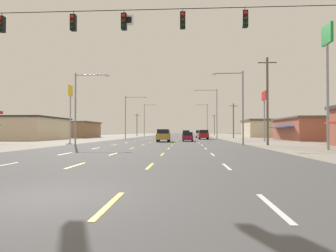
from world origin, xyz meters
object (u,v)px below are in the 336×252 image
(hatchback_inner_right_near, at_px, (188,137))
(pole_sign_left_row_1, at_px, (70,100))
(sedan_inner_left_far, at_px, (160,135))
(suv_far_right_farther, at_px, (199,134))
(streetlight_right_row_1, at_px, (215,110))
(streetlight_left_row_2, at_px, (145,118))
(pole_sign_right_row_0, at_px, (327,57))
(streetlight_right_row_0, at_px, (240,102))
(sedan_inner_right_mid, at_px, (187,136))
(suv_far_right_midfar, at_px, (204,134))
(pole_sign_right_row_1, at_px, (264,102))
(suv_inner_right_farthest, at_px, (186,134))
(hatchback_inner_right_distant_a, at_px, (187,134))
(suv_center_turn_nearest, at_px, (163,135))
(streetlight_left_row_0, at_px, (79,102))
(sedan_inner_right_distant_b, at_px, (186,134))
(streetlight_right_row_2, at_px, (206,118))
(streetlight_left_row_1, at_px, (128,114))

(hatchback_inner_right_near, xyz_separation_m, pole_sign_left_row_1, (-20.84, 2.45, 6.49))
(sedan_inner_left_far, distance_m, suv_far_right_farther, 10.31)
(streetlight_right_row_1, distance_m, streetlight_left_row_2, 36.69)
(pole_sign_right_row_0, xyz_separation_m, streetlight_right_row_0, (-6.02, 9.33, -2.98))
(sedan_inner_right_mid, height_order, streetlight_left_row_2, streetlight_left_row_2)
(hatchback_inner_right_near, relative_size, pole_sign_left_row_1, 0.39)
(streetlight_right_row_1, bearing_deg, streetlight_left_row_2, 122.00)
(suv_far_right_midfar, xyz_separation_m, pole_sign_right_row_1, (9.23, -13.79, 5.44))
(suv_inner_right_farthest, relative_size, hatchback_inner_right_distant_a, 1.26)
(suv_center_turn_nearest, bearing_deg, sedan_inner_right_mid, 72.68)
(pole_sign_left_row_1, relative_size, streetlight_left_row_0, 1.12)
(suv_far_right_midfar, bearing_deg, pole_sign_right_row_0, -76.96)
(sedan_inner_right_mid, height_order, streetlight_left_row_0, streetlight_left_row_0)
(suv_far_right_midfar, distance_m, sedan_inner_right_distant_b, 62.72)
(pole_sign_right_row_1, bearing_deg, sedan_inner_right_distant_b, 99.54)
(hatchback_inner_right_near, relative_size, sedan_inner_right_mid, 0.87)
(suv_far_right_farther, xyz_separation_m, pole_sign_right_row_1, (9.40, -29.95, 5.44))
(sedan_inner_right_mid, xyz_separation_m, pole_sign_left_row_1, (-20.71, -7.18, 6.51))
(sedan_inner_left_far, height_order, pole_sign_left_row_1, pole_sign_left_row_1)
(sedan_inner_right_mid, bearing_deg, streetlight_left_row_2, 109.18)
(hatchback_inner_right_distant_a, bearing_deg, streetlight_right_row_1, -81.47)
(streetlight_left_row_0, height_order, streetlight_right_row_2, streetlight_right_row_2)
(pole_sign_right_row_1, distance_m, streetlight_left_row_2, 54.34)
(suv_far_right_midfar, xyz_separation_m, pole_sign_left_row_1, (-24.22, -11.70, 6.24))
(streetlight_right_row_2, bearing_deg, streetlight_left_row_0, -107.36)
(sedan_inner_right_mid, relative_size, streetlight_left_row_0, 0.51)
(sedan_inner_right_distant_b, height_order, streetlight_left_row_1, streetlight_left_row_1)
(suv_far_right_farther, relative_size, pole_sign_right_row_0, 0.45)
(suv_inner_right_farthest, bearing_deg, streetlight_left_row_0, -104.96)
(pole_sign_left_row_1, xyz_separation_m, streetlight_left_row_0, (7.51, -16.66, -2.09))
(streetlight_right_row_1, bearing_deg, sedan_inner_right_mid, -129.95)
(hatchback_inner_right_near, bearing_deg, hatchback_inner_right_distant_a, 90.07)
(pole_sign_left_row_1, bearing_deg, suv_inner_right_farthest, 57.42)
(pole_sign_right_row_1, relative_size, streetlight_right_row_1, 0.75)
(suv_far_right_midfar, distance_m, streetlight_left_row_0, 33.18)
(suv_inner_right_farthest, bearing_deg, sedan_inner_right_mid, -89.66)
(suv_far_right_farther, distance_m, hatchback_inner_right_distant_a, 27.06)
(hatchback_inner_right_near, distance_m, sedan_inner_left_far, 29.30)
(suv_far_right_midfar, relative_size, sedan_inner_left_far, 1.09)
(sedan_inner_right_mid, distance_m, streetlight_right_row_2, 39.24)
(sedan_inner_right_mid, xyz_separation_m, suv_far_right_farther, (3.34, 20.67, 0.27))
(hatchback_inner_right_near, relative_size, streetlight_left_row_2, 0.37)
(suv_inner_right_farthest, distance_m, streetlight_right_row_1, 19.54)
(hatchback_inner_right_near, relative_size, hatchback_inner_right_distant_a, 1.00)
(streetlight_left_row_1, bearing_deg, sedan_inner_right_mid, -28.92)
(suv_far_right_farther, relative_size, streetlight_right_row_2, 0.47)
(pole_sign_right_row_1, height_order, streetlight_right_row_1, streetlight_right_row_1)
(hatchback_inner_right_near, distance_m, suv_inner_right_farthest, 34.63)
(suv_far_right_midfar, distance_m, suv_far_right_farther, 16.16)
(pole_sign_right_row_0, bearing_deg, suv_inner_right_farthest, 102.03)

